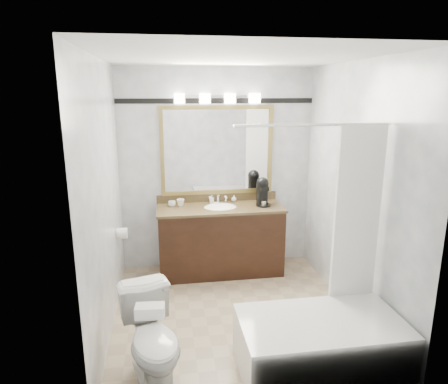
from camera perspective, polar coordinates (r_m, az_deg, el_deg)
The scene contains 15 objects.
room at distance 3.77m, azimuth 1.67°, elevation -0.57°, with size 2.42×2.62×2.52m.
vanity at distance 4.97m, azimuth -0.53°, elevation -6.65°, with size 1.53×0.58×0.97m.
mirror at distance 4.96m, azimuth -1.00°, elevation 5.95°, with size 1.40×0.04×1.10m.
vanity_light_bar at distance 4.86m, azimuth -0.95°, elevation 13.27°, with size 1.02×0.14×0.12m.
accent_stripe at distance 4.92m, azimuth -1.05°, elevation 12.90°, with size 2.40×0.01×0.06m, color black.
bathtub at distance 3.52m, azimuth 13.85°, elevation -19.48°, with size 1.30×0.75×1.96m.
tp_roll at distance 4.53m, azimuth -14.36°, elevation -5.74°, with size 0.12×0.12×0.11m, color white.
toilet at distance 3.30m, azimuth -10.07°, elevation -20.02°, with size 0.41×0.71×0.73m, color white.
tissue_box at distance 2.85m, azimuth -10.53°, elevation -16.35°, with size 0.20×0.11×0.08m, color white.
coffee_maker at distance 4.91m, azimuth 5.52°, elevation 0.18°, with size 0.18×0.23×0.34m.
cup_left at distance 4.89m, azimuth -7.46°, elevation -1.68°, with size 0.09×0.09×0.07m, color white.
cup_right at distance 4.89m, azimuth -6.22°, elevation -1.52°, with size 0.09×0.09×0.09m, color white.
soap_bottle_a at distance 4.98m, azimuth -1.78°, elevation -1.03°, with size 0.05×0.05×0.11m, color white.
soap_bottle_b at distance 5.06m, azimuth 1.43°, elevation -0.94°, with size 0.06×0.06×0.08m, color white.
soap_bar at distance 4.95m, azimuth -1.10°, elevation -1.65°, with size 0.07×0.04×0.02m, color beige.
Camera 1 is at (-0.67, -3.58, 2.21)m, focal length 32.00 mm.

